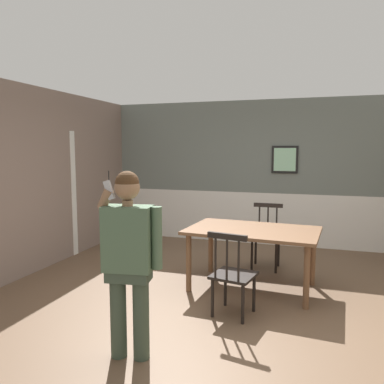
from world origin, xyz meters
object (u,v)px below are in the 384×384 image
at_px(dining_table, 253,236).
at_px(person_figure, 129,253).
at_px(chair_by_doorway, 232,274).
at_px(chair_near_window, 266,237).

xyz_separation_m(dining_table, person_figure, (-0.74, -1.99, 0.24)).
xyz_separation_m(chair_by_doorway, person_figure, (-0.66, -1.09, 0.47)).
height_order(chair_near_window, person_figure, person_figure).
distance_m(dining_table, person_figure, 2.14).
height_order(dining_table, chair_by_doorway, chair_by_doorway).
bearing_deg(person_figure, dining_table, -118.80).
bearing_deg(person_figure, chair_near_window, -114.01).
relative_size(dining_table, chair_by_doorway, 1.82).
relative_size(dining_table, chair_near_window, 1.77).
distance_m(chair_near_window, person_figure, 3.04).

